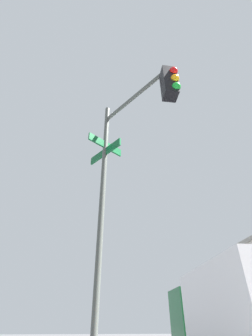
% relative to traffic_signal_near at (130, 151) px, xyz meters
% --- Properties ---
extents(traffic_signal_near, '(2.30, 1.78, 6.49)m').
position_rel_traffic_signal_near_xyz_m(traffic_signal_near, '(0.00, 0.00, 0.00)').
color(traffic_signal_near, '#474C47').
rests_on(traffic_signal_near, ground_plane).
extents(box_truck_second, '(7.75, 2.62, 3.26)m').
position_rel_traffic_signal_near_xyz_m(box_truck_second, '(-5.51, 4.31, -2.75)').
color(box_truck_second, '#19592D').
rests_on(box_truck_second, ground_plane).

